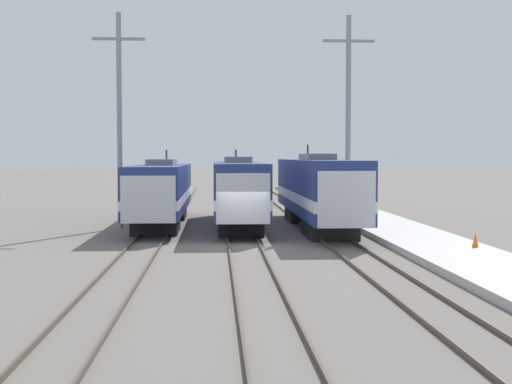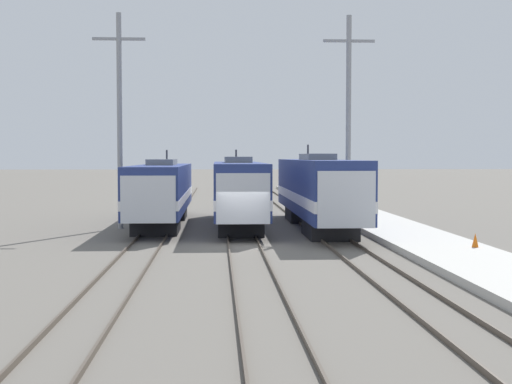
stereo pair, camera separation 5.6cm
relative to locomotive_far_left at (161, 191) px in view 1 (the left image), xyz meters
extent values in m
plane|color=#666059|center=(4.57, -9.93, -2.08)|extent=(400.00, 400.00, 0.00)
cube|color=#4C4238|center=(-0.72, -9.93, -2.00)|extent=(0.07, 120.00, 0.15)
cube|color=#4C4238|center=(0.72, -9.93, -2.00)|extent=(0.07, 120.00, 0.15)
cube|color=#4C4238|center=(3.85, -9.93, -2.00)|extent=(0.07, 120.00, 0.15)
cube|color=#4C4238|center=(5.29, -9.93, -2.00)|extent=(0.07, 120.00, 0.15)
cube|color=#4C4238|center=(8.42, -9.93, -2.00)|extent=(0.07, 120.00, 0.15)
cube|color=#4C4238|center=(9.85, -9.93, -2.00)|extent=(0.07, 120.00, 0.15)
cube|color=black|center=(0.00, -3.95, -1.60)|extent=(2.45, 3.98, 0.95)
cube|color=black|center=(0.00, 5.09, -1.60)|extent=(2.45, 3.98, 0.95)
cube|color=navy|center=(0.00, 0.57, 0.23)|extent=(2.89, 18.09, 2.71)
cube|color=silver|center=(0.00, 0.57, -0.31)|extent=(2.93, 18.13, 0.49)
cube|color=silver|center=(0.00, -7.40, 0.03)|extent=(2.66, 2.35, 2.31)
cube|color=black|center=(0.00, -8.49, 0.54)|extent=(2.26, 0.08, 0.65)
cube|color=slate|center=(0.00, 0.57, 1.76)|extent=(1.59, 4.52, 0.35)
cylinder|color=#38383D|center=(0.00, 4.55, 2.06)|extent=(0.12, 0.12, 0.95)
cube|color=black|center=(4.57, -4.90, -1.60)|extent=(2.39, 3.73, 0.95)
cube|color=black|center=(4.57, 3.59, -1.60)|extent=(2.39, 3.73, 0.95)
cube|color=navy|center=(4.57, -0.65, 0.31)|extent=(2.81, 16.98, 2.87)
cube|color=silver|center=(4.57, -0.65, -0.27)|extent=(2.85, 17.02, 0.52)
cube|color=silver|center=(4.57, -8.32, 0.09)|extent=(2.59, 1.84, 2.44)
cube|color=black|center=(4.57, -9.16, 0.63)|extent=(2.20, 0.08, 0.68)
cube|color=slate|center=(4.57, -0.65, 1.92)|extent=(1.55, 4.24, 0.35)
cylinder|color=#38383D|center=(4.57, 3.08, 2.14)|extent=(0.12, 0.12, 0.81)
cube|color=black|center=(9.14, -6.62, -1.60)|extent=(2.43, 4.14, 0.95)
cube|color=black|center=(9.14, 2.80, -1.60)|extent=(2.43, 4.14, 0.95)
cube|color=navy|center=(9.14, -1.91, 0.39)|extent=(2.86, 18.84, 3.04)
cube|color=silver|center=(9.14, -1.91, -0.21)|extent=(2.90, 18.88, 0.55)
cube|color=silver|center=(9.14, -10.21, 0.17)|extent=(2.63, 2.45, 2.58)
cube|color=black|center=(9.14, -11.35, 0.73)|extent=(2.23, 0.08, 0.72)
cube|color=slate|center=(9.14, -1.91, 2.09)|extent=(1.57, 4.71, 0.35)
cylinder|color=#38383D|center=(9.14, 2.23, 2.39)|extent=(0.12, 0.12, 0.95)
cylinder|color=gray|center=(-2.27, -1.46, 4.13)|extent=(0.30, 0.30, 12.41)
cube|color=gray|center=(-2.27, -1.46, 8.84)|extent=(3.02, 0.16, 0.16)
cylinder|color=gray|center=(11.05, -1.46, 4.13)|extent=(0.30, 0.30, 12.41)
cube|color=gray|center=(11.05, -1.46, 8.84)|extent=(3.02, 0.16, 0.16)
cube|color=#B7B5AD|center=(13.13, -9.93, -1.92)|extent=(4.00, 120.00, 0.31)
cone|color=orange|center=(14.31, -13.41, -1.46)|extent=(0.29, 0.29, 0.61)
camera|label=1|loc=(3.26, -43.03, 2.10)|focal=50.00mm
camera|label=2|loc=(3.31, -43.03, 2.10)|focal=50.00mm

